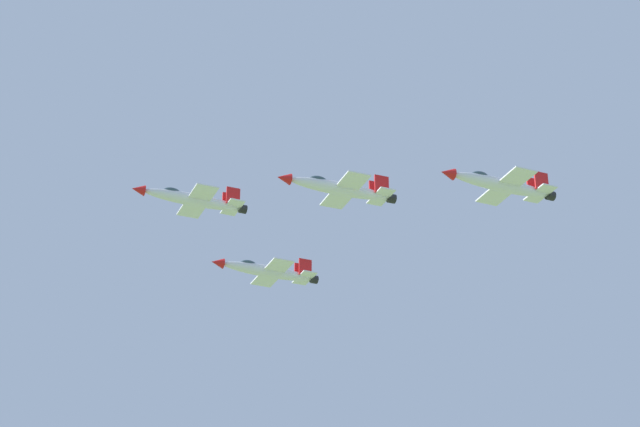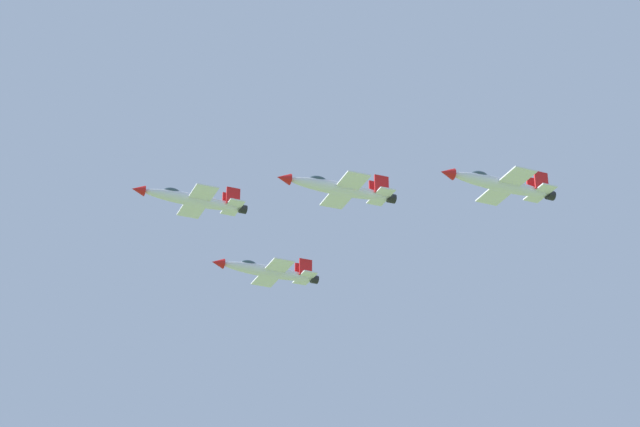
# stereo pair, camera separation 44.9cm
# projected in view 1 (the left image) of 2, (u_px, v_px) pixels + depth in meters

# --- Properties ---
(jet_lead) EXTENTS (11.57, 17.78, 3.86)m
(jet_lead) POSITION_uv_depth(u_px,v_px,m) (193.00, 199.00, 178.41)
(jet_lead) COLOR white
(jet_left_wingman) EXTENTS (11.86, 18.31, 3.95)m
(jet_left_wingman) POSITION_uv_depth(u_px,v_px,m) (340.00, 188.00, 171.05)
(jet_left_wingman) COLOR white
(jet_right_wingman) EXTENTS (12.05, 18.48, 4.02)m
(jet_right_wingman) POSITION_uv_depth(u_px,v_px,m) (268.00, 271.00, 196.01)
(jet_right_wingman) COLOR white
(jet_left_outer) EXTENTS (11.56, 17.72, 3.86)m
(jet_left_outer) POSITION_uv_depth(u_px,v_px,m) (501.00, 184.00, 163.11)
(jet_left_outer) COLOR white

